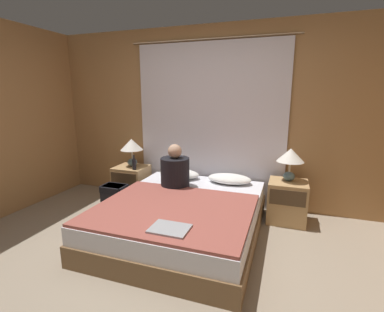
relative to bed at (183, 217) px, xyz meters
name	(u,v)px	position (x,y,z in m)	size (l,w,h in m)	color
ground_plane	(152,275)	(0.00, -0.81, -0.20)	(16.00, 16.00, 0.00)	gray
wall_back	(211,118)	(0.00, 1.11, 1.05)	(4.90, 0.06, 2.50)	#A37547
curtain_panel	(209,125)	(0.00, 1.05, 0.95)	(2.33, 0.02, 2.31)	silver
bed	(183,217)	(0.00, 0.00, 0.00)	(1.66, 1.99, 0.41)	brown
nightstand_left	(132,183)	(-1.11, 0.73, 0.06)	(0.46, 0.43, 0.52)	tan
nightstand_right	(287,201)	(1.11, 0.73, 0.06)	(0.46, 0.43, 0.52)	tan
lamp_left	(132,147)	(-1.11, 0.78, 0.62)	(0.33, 0.33, 0.41)	slate
lamp_right	(290,158)	(1.11, 0.78, 0.62)	(0.33, 0.33, 0.41)	slate
pillow_left	(179,174)	(-0.36, 0.79, 0.27)	(0.58, 0.34, 0.12)	white
pillow_right	(229,179)	(0.36, 0.79, 0.27)	(0.58, 0.34, 0.12)	white
blanket_on_bed	(173,209)	(0.00, -0.30, 0.22)	(1.60, 1.33, 0.03)	#994C42
person_left_in_bed	(175,170)	(-0.27, 0.40, 0.42)	(0.37, 0.37, 0.56)	black
beer_bottle_on_left_stand	(134,164)	(-0.98, 0.60, 0.40)	(0.06, 0.06, 0.21)	black
laptop_on_bed	(170,229)	(0.16, -0.74, 0.24)	(0.34, 0.25, 0.02)	#9EA0A5
backpack_on_floor	(115,197)	(-1.09, 0.24, 0.02)	(0.32, 0.24, 0.39)	black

